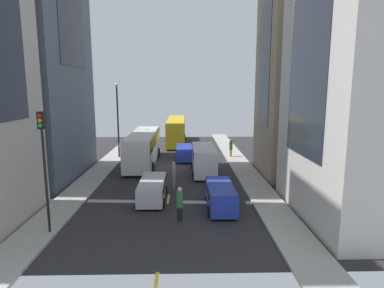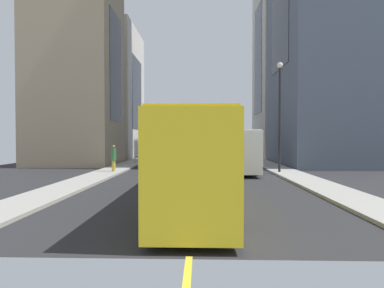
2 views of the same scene
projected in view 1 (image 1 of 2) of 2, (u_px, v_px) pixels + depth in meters
name	position (u px, v px, depth m)	size (l,w,h in m)	color
ground_plane	(173.00, 165.00, 33.80)	(40.28, 40.28, 0.00)	#28282B
sidewalk_west	(106.00, 165.00, 33.63)	(2.29, 44.00, 0.15)	#9E9B93
sidewalk_east	(240.00, 164.00, 33.94)	(2.29, 44.00, 0.15)	#9E9B93
lane_stripe_0	(156.00, 286.00, 13.10)	(0.16, 2.00, 0.01)	yellow
lane_stripe_1	(168.00, 199.00, 23.45)	(0.16, 2.00, 0.01)	yellow
lane_stripe_2	(173.00, 165.00, 33.80)	(0.16, 2.00, 0.01)	yellow
lane_stripe_3	(176.00, 147.00, 44.14)	(0.16, 2.00, 0.01)	yellow
lane_stripe_4	(178.00, 136.00, 54.49)	(0.16, 2.00, 0.01)	yellow
building_east_0	(366.00, 75.00, 18.87)	(7.09, 10.42, 17.41)	beige
building_east_1	(310.00, 66.00, 28.89)	(8.22, 7.23, 19.86)	tan
city_bus_white	(143.00, 145.00, 34.22)	(2.80, 11.88, 3.35)	silver
streetcar_yellow	(176.00, 129.00, 47.09)	(2.70, 12.25, 3.59)	yellow
delivery_van_white	(204.00, 158.00, 30.21)	(2.25, 6.03, 2.58)	white
car_silver_0	(152.00, 188.00, 23.11)	(1.92, 4.65, 1.52)	#B7BABF
car_blue_1	(184.00, 152.00, 36.21)	(1.89, 4.62, 1.53)	#2338AD
car_blue_2	(221.00, 195.00, 21.54)	(1.88, 4.71, 1.59)	#2338AD
pedestrian_waiting_curb	(180.00, 203.00, 19.41)	(0.40, 0.40, 2.12)	black
pedestrian_crossing_mid	(231.00, 147.00, 37.24)	(0.39, 0.39, 2.05)	gold
pedestrian_walking_far	(174.00, 174.00, 25.55)	(0.29, 0.29, 2.24)	gray
traffic_light_near_corner	(43.00, 151.00, 17.00)	(0.32, 0.44, 6.59)	black
streetlamp_near	(118.00, 113.00, 36.35)	(0.44, 0.44, 8.39)	black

